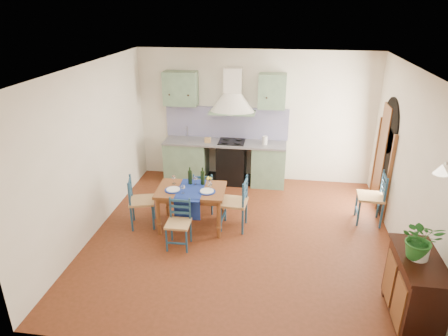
{
  "coord_description": "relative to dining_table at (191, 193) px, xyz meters",
  "views": [
    {
      "loc": [
        0.56,
        -5.76,
        3.7
      ],
      "look_at": [
        -0.34,
        0.3,
        1.12
      ],
      "focal_mm": 32.0,
      "sensor_mm": 36.0,
      "label": 1
    }
  ],
  "objects": [
    {
      "name": "chair_right",
      "position": [
        0.76,
        0.07,
        -0.16
      ],
      "size": [
        0.47,
        0.47,
        0.95
      ],
      "color": "navy",
      "rests_on": "ground"
    },
    {
      "name": "left_wall",
      "position": [
        -1.61,
        -0.21,
        0.75
      ],
      "size": [
        0.04,
        5.0,
        2.8
      ],
      "primitive_type": "cube",
      "color": "silver",
      "rests_on": "ground"
    },
    {
      "name": "ceiling",
      "position": [
        0.89,
        -0.21,
        2.16
      ],
      "size": [
        5.0,
        5.0,
        0.01
      ],
      "primitive_type": "cube",
      "color": "silver",
      "rests_on": "back_wall"
    },
    {
      "name": "back_wall",
      "position": [
        0.42,
        2.08,
        0.4
      ],
      "size": [
        5.0,
        0.96,
        2.8
      ],
      "color": "silver",
      "rests_on": "ground"
    },
    {
      "name": "dining_table",
      "position": [
        0.0,
        0.0,
        0.0
      ],
      "size": [
        1.18,
        0.9,
        1.05
      ],
      "color": "brown",
      "rests_on": "ground"
    },
    {
      "name": "chair_left",
      "position": [
        -0.9,
        -0.09,
        -0.18
      ],
      "size": [
        0.53,
        0.53,
        0.91
      ],
      "color": "navy",
      "rests_on": "ground"
    },
    {
      "name": "chair_far",
      "position": [
        0.1,
        0.58,
        -0.23
      ],
      "size": [
        0.41,
        0.41,
        0.81
      ],
      "color": "navy",
      "rests_on": "ground"
    },
    {
      "name": "chair_near",
      "position": [
        -0.08,
        -0.61,
        -0.23
      ],
      "size": [
        0.38,
        0.38,
        0.8
      ],
      "color": "navy",
      "rests_on": "ground"
    },
    {
      "name": "right_wall",
      "position": [
        3.38,
        0.07,
        0.69
      ],
      "size": [
        0.26,
        5.0,
        2.8
      ],
      "color": "silver",
      "rests_on": "ground"
    },
    {
      "name": "chair_spare",
      "position": [
        3.12,
        0.62,
        -0.16
      ],
      "size": [
        0.47,
        0.47,
        0.96
      ],
      "color": "navy",
      "rests_on": "ground"
    },
    {
      "name": "potted_plant",
      "position": [
        3.11,
        -1.8,
        0.53
      ],
      "size": [
        0.48,
        0.43,
        0.49
      ],
      "primitive_type": "imported",
      "rotation": [
        0.0,
        0.0,
        -0.11
      ],
      "color": "#216423",
      "rests_on": "sideboard"
    },
    {
      "name": "sideboard",
      "position": [
        3.15,
        -1.82,
        -0.14
      ],
      "size": [
        0.5,
        1.05,
        0.94
      ],
      "color": "black",
      "rests_on": "ground"
    },
    {
      "name": "floor",
      "position": [
        0.89,
        -0.21,
        -0.65
      ],
      "size": [
        5.0,
        5.0,
        0.0
      ],
      "primitive_type": "plane",
      "color": "#46210F",
      "rests_on": "ground"
    }
  ]
}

